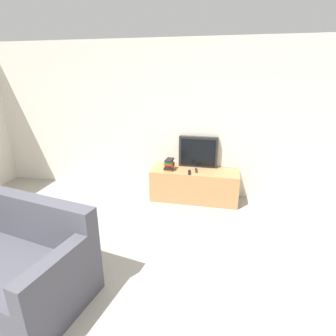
{
  "coord_description": "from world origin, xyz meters",
  "views": [
    {
      "loc": [
        1.18,
        -1.39,
        2.05
      ],
      "look_at": [
        0.42,
        2.25,
        0.72
      ],
      "focal_mm": 28.0,
      "sensor_mm": 36.0,
      "label": 1
    }
  ],
  "objects": [
    {
      "name": "wall_back",
      "position": [
        0.0,
        3.03,
        1.3
      ],
      "size": [
        9.0,
        0.06,
        2.6
      ],
      "color": "silver",
      "rests_on": "ground_plane"
    },
    {
      "name": "tv_stand",
      "position": [
        0.78,
        2.73,
        0.27
      ],
      "size": [
        1.47,
        0.49,
        0.53
      ],
      "color": "tan",
      "rests_on": "ground_plane"
    },
    {
      "name": "television",
      "position": [
        0.8,
        2.94,
        0.8
      ],
      "size": [
        0.66,
        0.09,
        0.53
      ],
      "color": "black",
      "rests_on": "tv_stand"
    },
    {
      "name": "ground_plane",
      "position": [
        0.0,
        0.0,
        0.0
      ],
      "size": [
        14.0,
        14.0,
        0.0
      ],
      "primitive_type": "plane",
      "color": "#9E998E"
    },
    {
      "name": "book_stack",
      "position": [
        0.35,
        2.67,
        0.63
      ],
      "size": [
        0.17,
        0.22,
        0.19
      ],
      "color": "gold",
      "rests_on": "tv_stand"
    },
    {
      "name": "remote_secondary",
      "position": [
        0.7,
        2.59,
        0.54
      ],
      "size": [
        0.06,
        0.19,
        0.02
      ],
      "rotation": [
        0.0,
        0.0,
        0.12
      ],
      "color": "black",
      "rests_on": "tv_stand"
    },
    {
      "name": "couch",
      "position": [
        -0.76,
        0.33,
        0.3
      ],
      "size": [
        1.75,
        1.15,
        0.91
      ],
      "rotation": [
        0.0,
        0.0,
        -0.19
      ],
      "color": "#474751",
      "rests_on": "ground_plane"
    },
    {
      "name": "remote_on_stand",
      "position": [
        0.8,
        2.71,
        0.54
      ],
      "size": [
        0.06,
        0.19,
        0.02
      ],
      "rotation": [
        0.0,
        0.0,
        0.15
      ],
      "color": "#2D2D2D",
      "rests_on": "tv_stand"
    }
  ]
}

